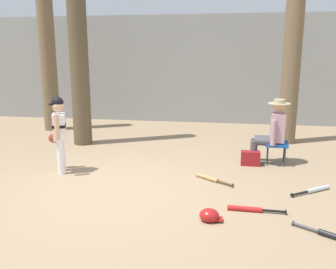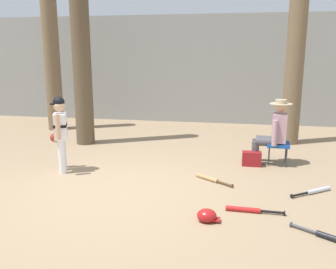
{
  "view_description": "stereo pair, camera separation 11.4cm",
  "coord_description": "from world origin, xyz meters",
  "px_view_note": "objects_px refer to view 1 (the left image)",
  "views": [
    {
      "loc": [
        1.6,
        -4.77,
        2.01
      ],
      "look_at": [
        0.69,
        0.72,
        0.75
      ],
      "focal_mm": 38.55,
      "sensor_mm": 36.0,
      "label": 1
    },
    {
      "loc": [
        1.71,
        -4.75,
        2.01
      ],
      "look_at": [
        0.69,
        0.72,
        0.75
      ],
      "focal_mm": 38.55,
      "sensor_mm": 36.0,
      "label": 2
    }
  ],
  "objects_px": {
    "seated_spectator": "(272,130)",
    "tree_behind_spectator": "(293,41)",
    "young_ballplayer": "(59,130)",
    "handbag_beside_stool": "(250,158)",
    "bat_red_barrel": "(249,209)",
    "bat_aluminum_silver": "(315,190)",
    "tree_near_player": "(77,19)",
    "bat_black_composite": "(334,236)",
    "batting_helmet_red": "(209,215)",
    "folding_stool": "(276,145)",
    "bat_wood_tan": "(210,178)",
    "tree_far_left": "(47,51)"
  },
  "relations": [
    {
      "from": "bat_red_barrel",
      "to": "bat_aluminum_silver",
      "type": "relative_size",
      "value": 1.16
    },
    {
      "from": "folding_stool",
      "to": "bat_black_composite",
      "type": "bearing_deg",
      "value": -84.01
    },
    {
      "from": "tree_behind_spectator",
      "to": "bat_black_composite",
      "type": "distance_m",
      "value": 5.04
    },
    {
      "from": "bat_black_composite",
      "to": "batting_helmet_red",
      "type": "bearing_deg",
      "value": 170.89
    },
    {
      "from": "tree_near_player",
      "to": "folding_stool",
      "type": "distance_m",
      "value": 4.81
    },
    {
      "from": "folding_stool",
      "to": "handbag_beside_stool",
      "type": "height_order",
      "value": "folding_stool"
    },
    {
      "from": "young_ballplayer",
      "to": "bat_wood_tan",
      "type": "distance_m",
      "value": 2.65
    },
    {
      "from": "handbag_beside_stool",
      "to": "bat_black_composite",
      "type": "height_order",
      "value": "handbag_beside_stool"
    },
    {
      "from": "tree_near_player",
      "to": "folding_stool",
      "type": "bearing_deg",
      "value": -11.73
    },
    {
      "from": "seated_spectator",
      "to": "bat_red_barrel",
      "type": "distance_m",
      "value": 2.35
    },
    {
      "from": "seated_spectator",
      "to": "tree_behind_spectator",
      "type": "bearing_deg",
      "value": 72.74
    },
    {
      "from": "tree_behind_spectator",
      "to": "tree_far_left",
      "type": "bearing_deg",
      "value": 175.53
    },
    {
      "from": "handbag_beside_stool",
      "to": "tree_near_player",
      "type": "bearing_deg",
      "value": 164.24
    },
    {
      "from": "tree_behind_spectator",
      "to": "bat_black_composite",
      "type": "bearing_deg",
      "value": -91.85
    },
    {
      "from": "folding_stool",
      "to": "batting_helmet_red",
      "type": "xyz_separation_m",
      "value": [
        -1.09,
        -2.56,
        -0.29
      ]
    },
    {
      "from": "young_ballplayer",
      "to": "bat_aluminum_silver",
      "type": "bearing_deg",
      "value": -3.5
    },
    {
      "from": "tree_far_left",
      "to": "bat_aluminum_silver",
      "type": "height_order",
      "value": "tree_far_left"
    },
    {
      "from": "tree_far_left",
      "to": "batting_helmet_red",
      "type": "height_order",
      "value": "tree_far_left"
    },
    {
      "from": "bat_aluminum_silver",
      "to": "batting_helmet_red",
      "type": "xyz_separation_m",
      "value": [
        -1.49,
        -1.2,
        0.04
      ]
    },
    {
      "from": "folding_stool",
      "to": "handbag_beside_stool",
      "type": "bearing_deg",
      "value": -159.48
    },
    {
      "from": "tree_behind_spectator",
      "to": "batting_helmet_red",
      "type": "bearing_deg",
      "value": -109.57
    },
    {
      "from": "batting_helmet_red",
      "to": "bat_red_barrel",
      "type": "bearing_deg",
      "value": 35.09
    },
    {
      "from": "bat_black_composite",
      "to": "tree_near_player",
      "type": "bearing_deg",
      "value": 140.49
    },
    {
      "from": "tree_far_left",
      "to": "bat_red_barrel",
      "type": "height_order",
      "value": "tree_far_left"
    },
    {
      "from": "bat_black_composite",
      "to": "batting_helmet_red",
      "type": "distance_m",
      "value": 1.4
    },
    {
      "from": "handbag_beside_stool",
      "to": "bat_wood_tan",
      "type": "distance_m",
      "value": 1.17
    },
    {
      "from": "batting_helmet_red",
      "to": "folding_stool",
      "type": "bearing_deg",
      "value": 66.97
    },
    {
      "from": "young_ballplayer",
      "to": "bat_red_barrel",
      "type": "relative_size",
      "value": 1.75
    },
    {
      "from": "folding_stool",
      "to": "bat_black_composite",
      "type": "distance_m",
      "value": 2.82
    },
    {
      "from": "bat_aluminum_silver",
      "to": "seated_spectator",
      "type": "bearing_deg",
      "value": 110.21
    },
    {
      "from": "bat_red_barrel",
      "to": "batting_helmet_red",
      "type": "bearing_deg",
      "value": -144.91
    },
    {
      "from": "tree_near_player",
      "to": "tree_far_left",
      "type": "xyz_separation_m",
      "value": [
        -1.41,
        1.34,
        -0.64
      ]
    },
    {
      "from": "tree_behind_spectator",
      "to": "bat_aluminum_silver",
      "type": "height_order",
      "value": "tree_behind_spectator"
    },
    {
      "from": "tree_behind_spectator",
      "to": "handbag_beside_stool",
      "type": "bearing_deg",
      "value": -115.4
    },
    {
      "from": "tree_behind_spectator",
      "to": "seated_spectator",
      "type": "distance_m",
      "value": 2.43
    },
    {
      "from": "young_ballplayer",
      "to": "handbag_beside_stool",
      "type": "bearing_deg",
      "value": 16.07
    },
    {
      "from": "young_ballplayer",
      "to": "tree_behind_spectator",
      "type": "bearing_deg",
      "value": 34.42
    },
    {
      "from": "bat_black_composite",
      "to": "batting_helmet_red",
      "type": "relative_size",
      "value": 2.34
    },
    {
      "from": "handbag_beside_stool",
      "to": "bat_wood_tan",
      "type": "bearing_deg",
      "value": -126.08
    },
    {
      "from": "bat_black_composite",
      "to": "bat_red_barrel",
      "type": "bearing_deg",
      "value": 147.05
    },
    {
      "from": "tree_far_left",
      "to": "bat_aluminum_silver",
      "type": "bearing_deg",
      "value": -30.93
    },
    {
      "from": "tree_near_player",
      "to": "seated_spectator",
      "type": "height_order",
      "value": "tree_near_player"
    },
    {
      "from": "tree_near_player",
      "to": "tree_behind_spectator",
      "type": "height_order",
      "value": "tree_near_player"
    },
    {
      "from": "seated_spectator",
      "to": "batting_helmet_red",
      "type": "bearing_deg",
      "value": -111.09
    },
    {
      "from": "seated_spectator",
      "to": "bat_aluminum_silver",
      "type": "xyz_separation_m",
      "value": [
        0.5,
        -1.37,
        -0.61
      ]
    },
    {
      "from": "seated_spectator",
      "to": "bat_aluminum_silver",
      "type": "height_order",
      "value": "seated_spectator"
    },
    {
      "from": "seated_spectator",
      "to": "bat_red_barrel",
      "type": "bearing_deg",
      "value": -102.5
    },
    {
      "from": "tree_behind_spectator",
      "to": "bat_aluminum_silver",
      "type": "distance_m",
      "value": 3.82
    },
    {
      "from": "bat_aluminum_silver",
      "to": "young_ballplayer",
      "type": "bearing_deg",
      "value": 176.5
    },
    {
      "from": "seated_spectator",
      "to": "batting_helmet_red",
      "type": "xyz_separation_m",
      "value": [
        -0.99,
        -2.57,
        -0.57
      ]
    }
  ]
}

